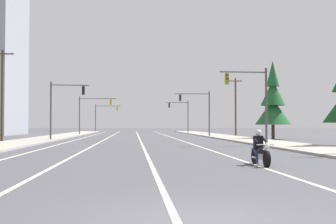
{
  "coord_description": "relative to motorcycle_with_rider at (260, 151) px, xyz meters",
  "views": [
    {
      "loc": [
        -0.98,
        -7.44,
        1.66
      ],
      "look_at": [
        1.68,
        25.41,
        2.63
      ],
      "focal_mm": 46.03,
      "sensor_mm": 36.0,
      "label": 1
    }
  ],
  "objects": [
    {
      "name": "lane_stripe_left",
      "position": [
        -8.32,
        35.15,
        -0.58
      ],
      "size": [
        0.16,
        100.0,
        0.01
      ],
      "primitive_type": "cube",
      "color": "beige",
      "rests_on": "ground"
    },
    {
      "name": "traffic_signal_near_left",
      "position": [
        -12.71,
        28.77,
        3.46
      ],
      "size": [
        4.02,
        0.55,
        6.2
      ],
      "color": "#47474C",
      "rests_on": "ground"
    },
    {
      "name": "utility_pole_left_near",
      "position": [
        -18.37,
        27.24,
        4.24
      ],
      "size": [
        2.16,
        0.26,
        9.23
      ],
      "color": "#4C3828",
      "rests_on": "ground"
    },
    {
      "name": "sidewalk_kerb_left",
      "position": [
        -15.17,
        30.15,
        -0.52
      ],
      "size": [
        4.4,
        110.0,
        0.14
      ],
      "primitive_type": "cube",
      "color": "#9E998E",
      "rests_on": "ground"
    },
    {
      "name": "lane_stripe_right",
      "position": [
        -0.17,
        35.15,
        -0.58
      ],
      "size": [
        0.16,
        100.0,
        0.01
      ],
      "primitive_type": "cube",
      "color": "beige",
      "rests_on": "ground"
    },
    {
      "name": "traffic_signal_far_left",
      "position": [
        -11.92,
        79.9,
        3.56
      ],
      "size": [
        5.74,
        0.53,
        6.2
      ],
      "color": "#47474C",
      "rests_on": "ground"
    },
    {
      "name": "conifer_tree_right_verge_far",
      "position": [
        10.66,
        30.44,
        3.51
      ],
      "size": [
        4.06,
        4.06,
        8.94
      ],
      "color": "#4C3828",
      "rests_on": "ground"
    },
    {
      "name": "traffic_signal_near_right",
      "position": [
        4.34,
        16.22,
        3.45
      ],
      "size": [
        3.86,
        0.41,
        6.2
      ],
      "color": "#47474C",
      "rests_on": "ground"
    },
    {
      "name": "sidewalk_kerb_right",
      "position": [
        6.76,
        30.15,
        -0.52
      ],
      "size": [
        4.4,
        110.0,
        0.14
      ],
      "primitive_type": "cube",
      "color": "#9E998E",
      "rests_on": "ground"
    },
    {
      "name": "lane_stripe_center",
      "position": [
        -4.43,
        35.15,
        -0.58
      ],
      "size": [
        0.16,
        100.0,
        0.01
      ],
      "primitive_type": "cube",
      "color": "beige",
      "rests_on": "ground"
    },
    {
      "name": "traffic_signal_mid_right",
      "position": [
        3.79,
        40.62,
        3.5
      ],
      "size": [
        4.76,
        0.4,
        6.2
      ],
      "color": "#47474C",
      "rests_on": "ground"
    },
    {
      "name": "motorcycle_with_rider",
      "position": [
        0.0,
        0.0,
        0.0
      ],
      "size": [
        0.7,
        2.19,
        1.46
      ],
      "color": "black",
      "rests_on": "ground"
    },
    {
      "name": "lane_stripe_far_left",
      "position": [
        -11.38,
        35.15,
        -0.58
      ],
      "size": [
        0.16,
        100.0,
        0.01
      ],
      "primitive_type": "cube",
      "color": "beige",
      "rests_on": "ground"
    },
    {
      "name": "traffic_signal_mid_left",
      "position": [
        -12.03,
        52.53,
        3.58
      ],
      "size": [
        5.98,
        0.5,
        6.2
      ],
      "color": "#47474C",
      "rests_on": "ground"
    },
    {
      "name": "ground_plane",
      "position": [
        -4.21,
        -9.85,
        -0.59
      ],
      "size": [
        400.0,
        400.0,
        0.0
      ],
      "primitive_type": "plane",
      "color": "#47474C"
    },
    {
      "name": "utility_pole_right_far",
      "position": [
        9.26,
        42.51,
        3.72
      ],
      "size": [
        1.87,
        0.26,
        8.24
      ],
      "color": "brown",
      "rests_on": "ground"
    },
    {
      "name": "traffic_signal_far_right",
      "position": [
        3.98,
        63.64,
        3.47
      ],
      "size": [
        4.28,
        0.37,
        6.2
      ],
      "color": "#47474C",
      "rests_on": "ground"
    }
  ]
}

